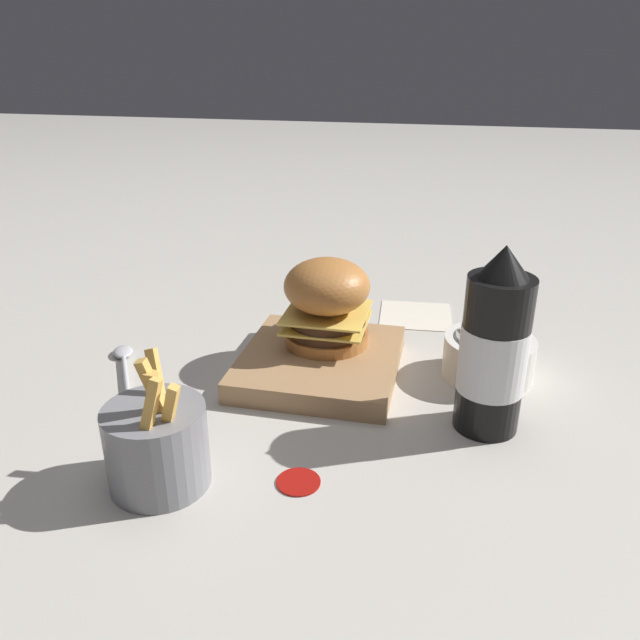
{
  "coord_description": "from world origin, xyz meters",
  "views": [
    {
      "loc": [
        0.72,
        0.24,
        0.42
      ],
      "look_at": [
        -0.03,
        0.07,
        0.08
      ],
      "focal_mm": 35.0,
      "sensor_mm": 36.0,
      "label": 1
    }
  ],
  "objects_px": {
    "fries_basket": "(157,445)",
    "spoon": "(124,358)",
    "burger": "(327,301)",
    "ketchup_bottle": "(494,350)",
    "side_bowl": "(489,356)",
    "serving_board": "(320,363)"
  },
  "relations": [
    {
      "from": "side_bowl",
      "to": "spoon",
      "type": "relative_size",
      "value": 0.95
    },
    {
      "from": "burger",
      "to": "side_bowl",
      "type": "distance_m",
      "value": 0.23
    },
    {
      "from": "ketchup_bottle",
      "to": "side_bowl",
      "type": "height_order",
      "value": "ketchup_bottle"
    },
    {
      "from": "ketchup_bottle",
      "to": "side_bowl",
      "type": "relative_size",
      "value": 1.84
    },
    {
      "from": "serving_board",
      "to": "spoon",
      "type": "xyz_separation_m",
      "value": [
        0.03,
        -0.28,
        -0.01
      ]
    },
    {
      "from": "burger",
      "to": "ketchup_bottle",
      "type": "relative_size",
      "value": 0.55
    },
    {
      "from": "spoon",
      "to": "serving_board",
      "type": "bearing_deg",
      "value": -115.44
    },
    {
      "from": "ketchup_bottle",
      "to": "fries_basket",
      "type": "bearing_deg",
      "value": -61.2
    },
    {
      "from": "fries_basket",
      "to": "spoon",
      "type": "xyz_separation_m",
      "value": [
        -0.24,
        -0.17,
        -0.04
      ]
    },
    {
      "from": "side_bowl",
      "to": "spoon",
      "type": "height_order",
      "value": "side_bowl"
    },
    {
      "from": "ketchup_bottle",
      "to": "fries_basket",
      "type": "height_order",
      "value": "ketchup_bottle"
    },
    {
      "from": "burger",
      "to": "side_bowl",
      "type": "relative_size",
      "value": 1.0
    },
    {
      "from": "side_bowl",
      "to": "spoon",
      "type": "distance_m",
      "value": 0.52
    },
    {
      "from": "fries_basket",
      "to": "burger",
      "type": "bearing_deg",
      "value": 159.95
    },
    {
      "from": "ketchup_bottle",
      "to": "fries_basket",
      "type": "xyz_separation_m",
      "value": [
        0.18,
        -0.33,
        -0.06
      ]
    },
    {
      "from": "serving_board",
      "to": "spoon",
      "type": "distance_m",
      "value": 0.29
    },
    {
      "from": "burger",
      "to": "fries_basket",
      "type": "distance_m",
      "value": 0.33
    },
    {
      "from": "fries_basket",
      "to": "spoon",
      "type": "distance_m",
      "value": 0.3
    },
    {
      "from": "burger",
      "to": "spoon",
      "type": "relative_size",
      "value": 0.95
    },
    {
      "from": "fries_basket",
      "to": "side_bowl",
      "type": "relative_size",
      "value": 1.2
    },
    {
      "from": "burger",
      "to": "fries_basket",
      "type": "xyz_separation_m",
      "value": [
        0.31,
        -0.11,
        -0.05
      ]
    },
    {
      "from": "side_bowl",
      "to": "fries_basket",
      "type": "bearing_deg",
      "value": -47.49
    }
  ]
}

